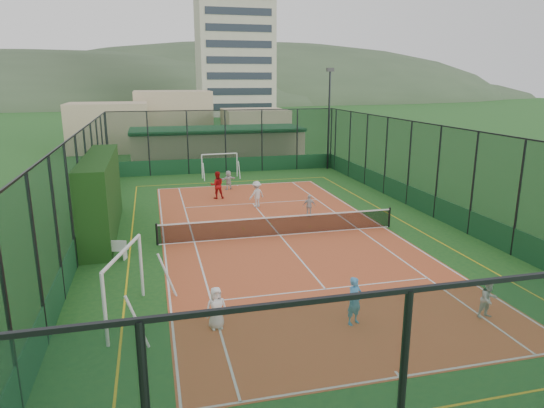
{
  "coord_description": "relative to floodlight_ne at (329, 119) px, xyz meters",
  "views": [
    {
      "loc": [
        -5.77,
        -21.59,
        7.34
      ],
      "look_at": [
        -0.01,
        1.53,
        1.2
      ],
      "focal_mm": 32.0,
      "sensor_mm": 36.0,
      "label": 1
    }
  ],
  "objects": [
    {
      "name": "distant_hills",
      "position": [
        -8.6,
        133.4,
        -4.12
      ],
      "size": [
        200.0,
        60.0,
        24.0
      ],
      "primitive_type": null,
      "color": "#384C33",
      "rests_on": "ground"
    },
    {
      "name": "child_near_mid",
      "position": [
        -8.63,
        -25.6,
        -3.36
      ],
      "size": [
        0.65,
        0.56,
        1.52
      ],
      "primitive_type": "imported",
      "rotation": [
        0.0,
        0.0,
        0.42
      ],
      "color": "#438AC0",
      "rests_on": "court_slab"
    },
    {
      "name": "apartment_tower",
      "position": [
        3.4,
        65.4,
        10.88
      ],
      "size": [
        15.0,
        12.0,
        30.0
      ],
      "primitive_type": "cube",
      "color": "beige",
      "rests_on": "ground"
    },
    {
      "name": "coach",
      "position": [
        -10.51,
        -8.34,
        -3.25
      ],
      "size": [
        0.84,
        0.66,
        1.73
      ],
      "primitive_type": "imported",
      "rotation": [
        0.0,
        0.0,
        3.14
      ],
      "color": "#AA1214",
      "rests_on": "court_slab"
    },
    {
      "name": "child_near_right",
      "position": [
        -4.38,
        -26.26,
        -3.49
      ],
      "size": [
        0.64,
        0.51,
        1.25
      ],
      "primitive_type": "imported",
      "rotation": [
        0.0,
        0.0,
        0.07
      ],
      "color": "silver",
      "rests_on": "court_slab"
    },
    {
      "name": "court_slab",
      "position": [
        -8.6,
        -16.6,
        -4.12
      ],
      "size": [
        11.17,
        23.97,
        0.01
      ],
      "primitive_type": "cube",
      "color": "#BF4E2A",
      "rests_on": "ground"
    },
    {
      "name": "futsal_goal_near",
      "position": [
        -15.45,
        -23.53,
        -3.02
      ],
      "size": [
        3.58,
        1.93,
        2.22
      ],
      "primitive_type": null,
      "rotation": [
        0.0,
        0.0,
        1.28
      ],
      "color": "white",
      "rests_on": "ground"
    },
    {
      "name": "tennis_net",
      "position": [
        -8.6,
        -16.6,
        -3.59
      ],
      "size": [
        11.67,
        0.12,
        1.06
      ],
      "primitive_type": null,
      "color": "black",
      "rests_on": "ground"
    },
    {
      "name": "ground",
      "position": [
        -8.6,
        -16.6,
        -4.12
      ],
      "size": [
        300.0,
        300.0,
        0.0
      ],
      "primitive_type": "plane",
      "color": "#1C5420",
      "rests_on": "ground"
    },
    {
      "name": "futsal_goal_far",
      "position": [
        -9.39,
        -1.57,
        -3.21
      ],
      "size": [
        2.87,
        0.99,
        1.82
      ],
      "primitive_type": null,
      "rotation": [
        0.0,
        0.0,
        0.06
      ],
      "color": "white",
      "rests_on": "ground"
    },
    {
      "name": "child_near_left",
      "position": [
        -12.78,
        -24.85,
        -3.45
      ],
      "size": [
        0.69,
        0.49,
        1.32
      ],
      "primitive_type": "imported",
      "rotation": [
        0.0,
        0.0,
        0.12
      ],
      "color": "white",
      "rests_on": "court_slab"
    },
    {
      "name": "hedge_left",
      "position": [
        -16.9,
        -14.05,
        -2.22
      ],
      "size": [
        1.31,
        8.7,
        3.81
      ],
      "primitive_type": "cube",
      "color": "black",
      "rests_on": "ground"
    },
    {
      "name": "child_far_left",
      "position": [
        -8.55,
        -11.06,
        -3.33
      ],
      "size": [
        1.16,
        0.96,
        1.56
      ],
      "primitive_type": "imported",
      "rotation": [
        0.0,
        0.0,
        3.59
      ],
      "color": "silver",
      "rests_on": "court_slab"
    },
    {
      "name": "child_far_right",
      "position": [
        -6.18,
        -13.76,
        -3.51
      ],
      "size": [
        0.77,
        0.48,
        1.22
      ],
      "primitive_type": "imported",
      "rotation": [
        0.0,
        0.0,
        2.86
      ],
      "color": "silver",
      "rests_on": "court_slab"
    },
    {
      "name": "tennis_balls",
      "position": [
        -9.42,
        -15.1,
        -4.08
      ],
      "size": [
        4.81,
        1.0,
        0.07
      ],
      "color": "#CCE033",
      "rests_on": "court_slab"
    },
    {
      "name": "floodlight_ne",
      "position": [
        0.0,
        0.0,
        0.0
      ],
      "size": [
        0.6,
        0.26,
        8.25
      ],
      "primitive_type": null,
      "color": "black",
      "rests_on": "ground"
    },
    {
      "name": "white_bench",
      "position": [
        -16.4,
        -17.89,
        -3.67
      ],
      "size": [
        1.66,
        0.92,
        0.9
      ],
      "primitive_type": null,
      "rotation": [
        0.0,
        0.0,
        -0.32
      ],
      "color": "white",
      "rests_on": "ground"
    },
    {
      "name": "perimeter_fence",
      "position": [
        -8.6,
        -16.6,
        -1.62
      ],
      "size": [
        18.12,
        34.12,
        5.0
      ],
      "primitive_type": null,
      "color": "black",
      "rests_on": "ground"
    },
    {
      "name": "child_far_back",
      "position": [
        -9.41,
        -5.93,
        -3.46
      ],
      "size": [
        1.28,
        0.76,
        1.31
      ],
      "primitive_type": "imported",
      "rotation": [
        0.0,
        0.0,
        3.47
      ],
      "color": "silver",
      "rests_on": "court_slab"
    },
    {
      "name": "clubhouse",
      "position": [
        -8.6,
        5.4,
        -2.55
      ],
      "size": [
        15.2,
        7.2,
        3.15
      ],
      "primitive_type": null,
      "color": "tan",
      "rests_on": "ground"
    }
  ]
}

